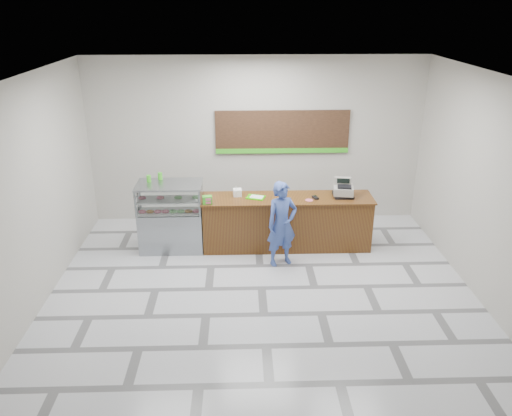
{
  "coord_description": "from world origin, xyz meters",
  "views": [
    {
      "loc": [
        -0.33,
        -7.23,
        4.48
      ],
      "look_at": [
        -0.07,
        0.9,
        1.09
      ],
      "focal_mm": 35.0,
      "sensor_mm": 36.0,
      "label": 1
    }
  ],
  "objects_px": {
    "sales_counter": "(287,222)",
    "display_case": "(171,216)",
    "customer": "(282,224)",
    "cash_register": "(343,190)",
    "serving_tray": "(256,197)"
  },
  "relations": [
    {
      "from": "customer",
      "to": "display_case",
      "type": "bearing_deg",
      "value": 140.03
    },
    {
      "from": "sales_counter",
      "to": "display_case",
      "type": "xyz_separation_m",
      "value": [
        -2.22,
        -0.0,
        0.16
      ]
    },
    {
      "from": "sales_counter",
      "to": "cash_register",
      "type": "height_order",
      "value": "cash_register"
    },
    {
      "from": "sales_counter",
      "to": "cash_register",
      "type": "bearing_deg",
      "value": 1.93
    },
    {
      "from": "cash_register",
      "to": "customer",
      "type": "height_order",
      "value": "customer"
    },
    {
      "from": "display_case",
      "to": "customer",
      "type": "xyz_separation_m",
      "value": [
        2.06,
        -0.68,
        0.11
      ]
    },
    {
      "from": "cash_register",
      "to": "sales_counter",
      "type": "bearing_deg",
      "value": -168.84
    },
    {
      "from": "display_case",
      "to": "customer",
      "type": "bearing_deg",
      "value": -18.3
    },
    {
      "from": "serving_tray",
      "to": "customer",
      "type": "bearing_deg",
      "value": -38.68
    },
    {
      "from": "display_case",
      "to": "serving_tray",
      "type": "distance_m",
      "value": 1.66
    },
    {
      "from": "display_case",
      "to": "cash_register",
      "type": "bearing_deg",
      "value": 0.64
    },
    {
      "from": "cash_register",
      "to": "customer",
      "type": "relative_size",
      "value": 0.28
    },
    {
      "from": "sales_counter",
      "to": "display_case",
      "type": "height_order",
      "value": "display_case"
    },
    {
      "from": "serving_tray",
      "to": "customer",
      "type": "height_order",
      "value": "customer"
    },
    {
      "from": "cash_register",
      "to": "serving_tray",
      "type": "distance_m",
      "value": 1.67
    }
  ]
}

